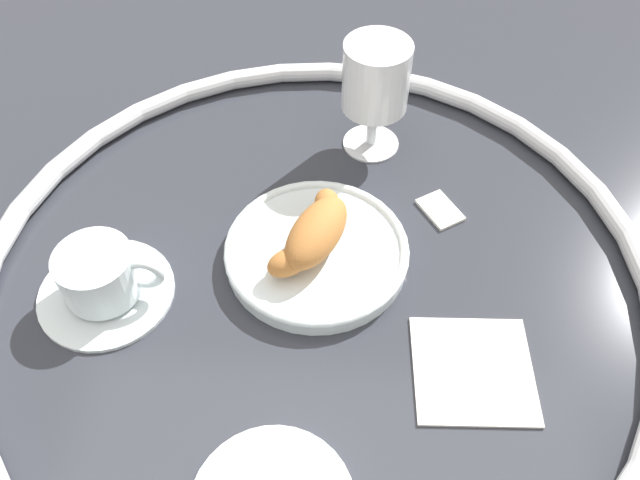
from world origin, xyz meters
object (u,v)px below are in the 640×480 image
Objects in this scene: sugar_packet at (440,209)px; coffee_cup_near at (102,279)px; juice_glass_left at (376,82)px; croissant_large at (317,233)px; folded_napkin at (473,369)px; pastry_plate at (320,252)px.

coffee_cup_near is at bearing 79.11° from sugar_packet.
juice_glass_left is 0.16m from sugar_packet.
folded_napkin is at bearing -129.63° from croissant_large.
croissant_large reaches higher than folded_napkin.
coffee_cup_near is at bearing 79.55° from folded_napkin.
coffee_cup_near is 1.24× the size of folded_napkin.
folded_napkin is at bearing 153.21° from sugar_packet.
coffee_cup_near reaches higher than pastry_plate.
pastry_plate is 1.37× the size of juice_glass_left.
croissant_large is 0.22m from coffee_cup_near.
sugar_packet is at bearing -60.60° from pastry_plate.
sugar_packet is 0.20m from folded_napkin.
croissant_large is at bearing 65.58° from pastry_plate.
sugar_packet is 0.45× the size of folded_napkin.
folded_napkin is (-0.30, -0.10, -0.09)m from juice_glass_left.
folded_napkin is (-0.13, -0.15, -0.04)m from croissant_large.
croissant_large is 0.19m from juice_glass_left.
croissant_large is at bearing 162.77° from juice_glass_left.
pastry_plate is 0.20m from juice_glass_left.
coffee_cup_near is (-0.06, 0.21, 0.02)m from pastry_plate.
folded_napkin is (-0.20, -0.02, -0.00)m from sugar_packet.
croissant_large is at bearing 86.52° from sugar_packet.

